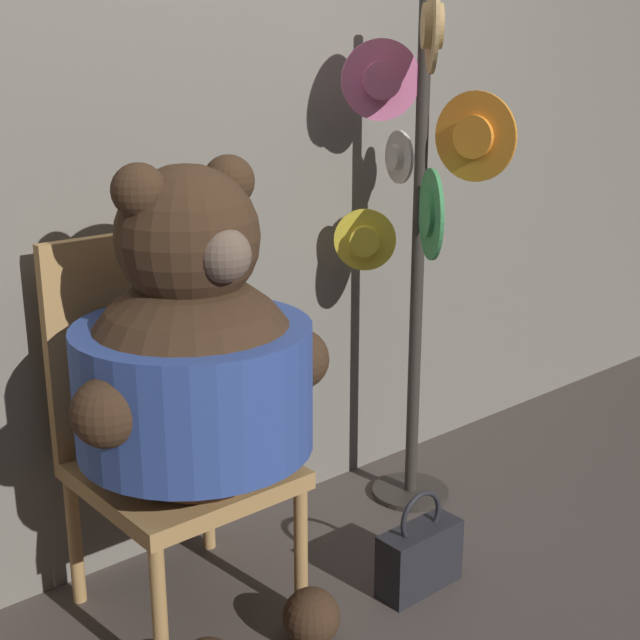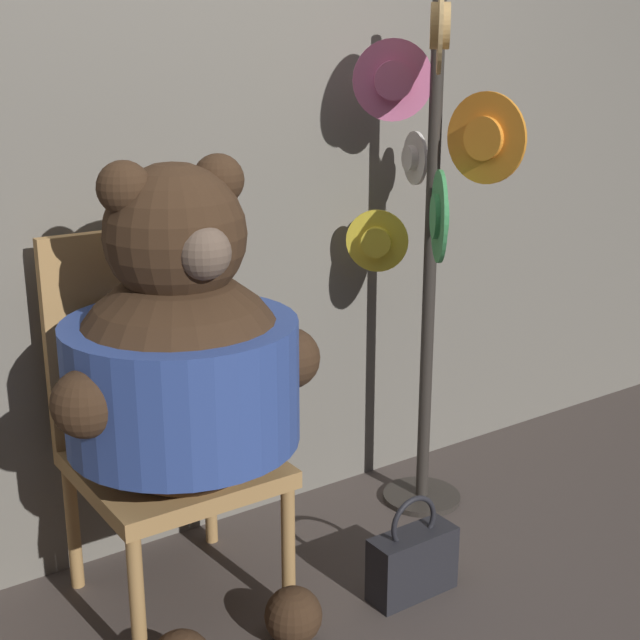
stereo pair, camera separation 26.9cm
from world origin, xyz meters
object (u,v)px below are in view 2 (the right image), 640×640
chair (157,417)px  teddy_bear (183,367)px  hat_display_rack (427,212)px  handbag_on_ground (412,561)px

chair → teddy_bear: size_ratio=0.82×
teddy_bear → hat_display_rack: size_ratio=0.74×
chair → hat_display_rack: size_ratio=0.61×
teddy_bear → handbag_on_ground: teddy_bear is taller
hat_display_rack → teddy_bear: bearing=-172.7°
teddy_bear → handbag_on_ground: size_ratio=4.07×
teddy_bear → hat_display_rack: (0.95, 0.12, 0.30)m
teddy_bear → handbag_on_ground: (0.59, -0.28, -0.65)m
teddy_bear → hat_display_rack: hat_display_rack is taller
hat_display_rack → handbag_on_ground: (-0.37, -0.40, -0.95)m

